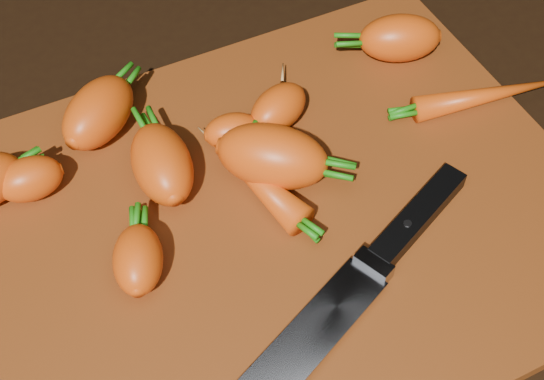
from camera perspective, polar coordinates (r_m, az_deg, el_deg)
name	(u,v)px	position (r m, az deg, el deg)	size (l,w,h in m)	color
ground	(277,225)	(0.62, 0.41, -2.62)	(2.00, 2.00, 0.01)	black
cutting_board	(277,217)	(0.61, 0.41, -2.03)	(0.50, 0.40, 0.01)	#6C2F0D
carrot_1	(30,179)	(0.64, -17.78, 0.79)	(0.05, 0.04, 0.04)	#E24C0C
carrot_2	(272,156)	(0.61, 0.03, 2.55)	(0.09, 0.05, 0.05)	#E24C0C
carrot_3	(162,164)	(0.62, -8.29, 1.96)	(0.08, 0.05, 0.05)	#E24C0C
carrot_4	(278,108)	(0.66, 0.48, 6.18)	(0.06, 0.04, 0.04)	#E24C0C
carrot_5	(232,131)	(0.64, -3.00, 4.45)	(0.05, 0.03, 0.03)	#E24C0C
carrot_6	(400,38)	(0.73, 9.59, 11.22)	(0.08, 0.04, 0.04)	#E24C0C
carrot_7	(280,127)	(0.65, 0.63, 4.74)	(0.11, 0.02, 0.02)	#E24C0C
carrot_8	(486,95)	(0.70, 15.79, 6.87)	(0.13, 0.02, 0.02)	#E24C0C
carrot_9	(257,181)	(0.61, -1.13, 0.65)	(0.11, 0.03, 0.03)	#E24C0C
carrot_10	(138,260)	(0.57, -10.06, -5.18)	(0.06, 0.04, 0.04)	#E24C0C
carrot_11	(98,112)	(0.66, -12.94, 5.72)	(0.08, 0.05, 0.05)	#E24C0C
knife	(305,343)	(0.54, 2.48, -11.45)	(0.30, 0.15, 0.02)	gray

